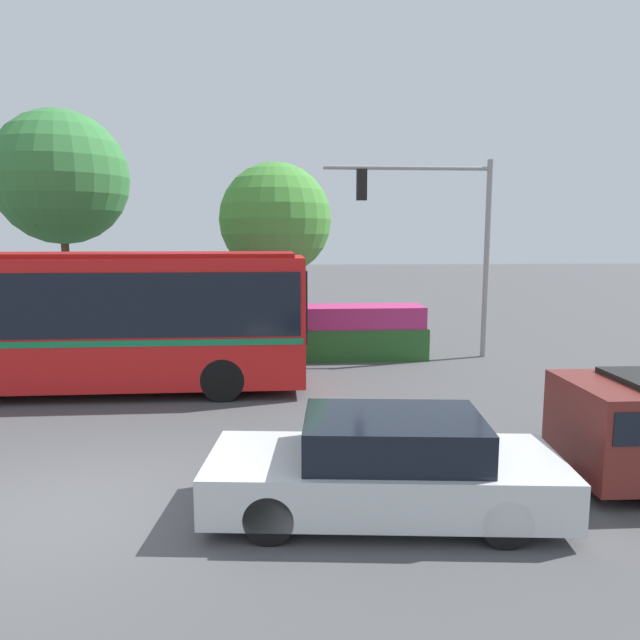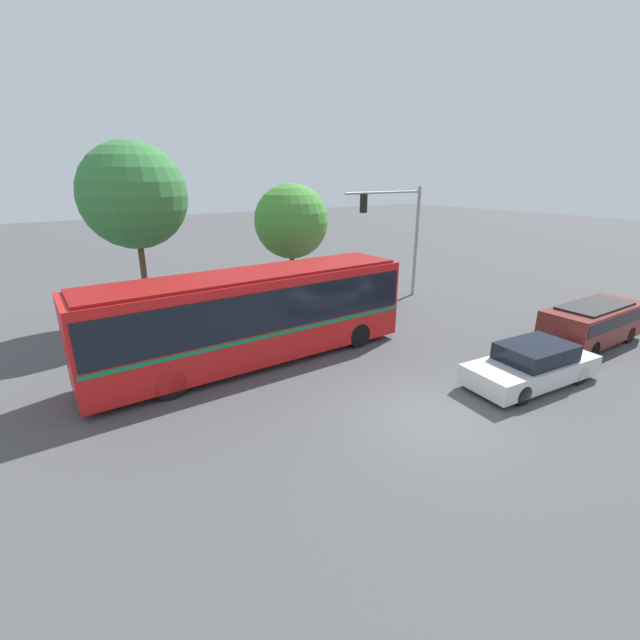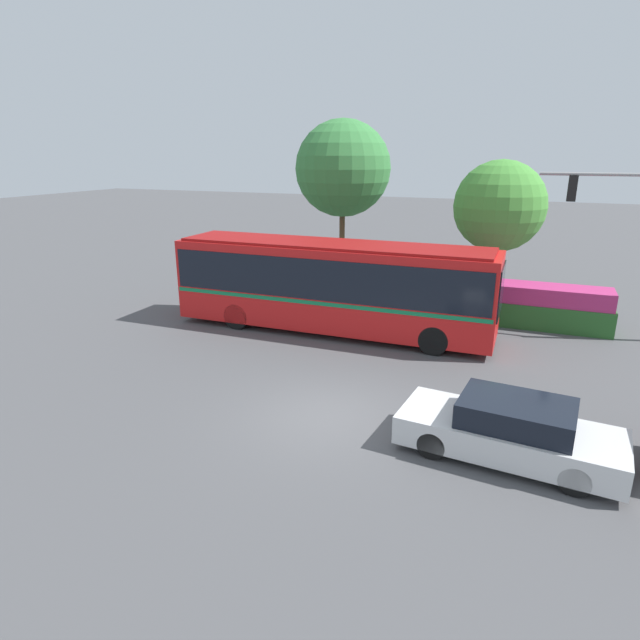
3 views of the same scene
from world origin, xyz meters
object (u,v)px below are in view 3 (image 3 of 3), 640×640
object	(u,v)px
city_bus	(332,282)
sedan_foreground	(510,431)
street_tree_centre	(499,206)
street_tree_left	(343,169)

from	to	relation	value
city_bus	sedan_foreground	world-z (taller)	city_bus
sedan_foreground	street_tree_centre	size ratio (longest dim) A/B	0.78
sedan_foreground	street_tree_left	distance (m)	17.21
city_bus	street_tree_left	distance (m)	8.26
sedan_foreground	street_tree_left	xyz separation A→B (m)	(-8.92, 13.80, 5.10)
city_bus	sedan_foreground	xyz separation A→B (m)	(6.79, -6.80, -1.27)
city_bus	sedan_foreground	bearing A→B (deg)	-45.51
sedan_foreground	street_tree_centre	world-z (taller)	street_tree_centre
city_bus	street_tree_centre	bearing A→B (deg)	48.92
sedan_foreground	street_tree_left	size ratio (longest dim) A/B	0.61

